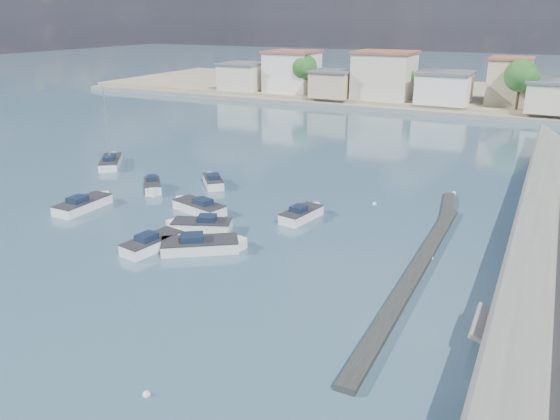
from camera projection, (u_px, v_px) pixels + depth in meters
name	position (u px, v px, depth m)	size (l,w,h in m)	color
ground	(416.00, 159.00, 63.32)	(400.00, 400.00, 0.00)	#325164
breakwater	(422.00, 257.00, 37.37)	(2.00, 31.02, 0.35)	black
far_shore_land	(479.00, 97.00, 106.86)	(160.00, 40.00, 1.40)	gray
far_shore_quay	(461.00, 115.00, 89.28)	(160.00, 2.50, 0.80)	slate
far_town	(539.00, 86.00, 88.23)	(113.01, 12.80, 8.35)	beige
shore_trees	(520.00, 83.00, 81.38)	(74.56, 38.32, 7.92)	#38281E
motorboat_a	(155.00, 243.00, 39.28)	(2.54, 5.21, 1.48)	white
motorboat_b	(303.00, 214.00, 44.88)	(2.44, 4.75, 1.48)	white
motorboat_c	(197.00, 207.00, 46.54)	(5.54, 3.05, 1.48)	white
motorboat_d	(199.00, 226.00, 42.36)	(5.10, 3.44, 1.48)	white
motorboat_e	(85.00, 204.00, 47.25)	(2.09, 5.73, 1.48)	white
motorboat_f	(213.00, 181.00, 53.67)	(3.78, 4.01, 1.48)	white
motorboat_g	(153.00, 187.00, 52.09)	(3.71, 3.92, 1.48)	white
motorboat_h	(204.00, 245.00, 38.79)	(5.66, 4.82, 1.48)	white
sailboat	(111.00, 161.00, 60.84)	(4.96, 5.80, 9.00)	white
mooring_buoys	(421.00, 252.00, 38.53)	(14.14, 36.12, 0.36)	white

